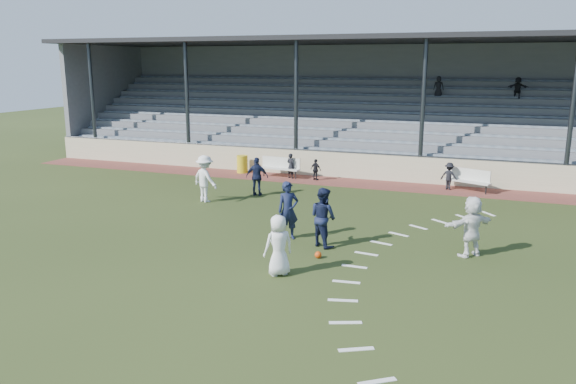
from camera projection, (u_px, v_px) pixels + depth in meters
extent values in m
plane|color=#2A3616|center=(258.00, 254.00, 16.12)|extent=(90.00, 90.00, 0.00)
cube|color=brown|center=(349.00, 183.00, 25.70)|extent=(34.00, 2.00, 0.02)
cube|color=beige|center=(355.00, 166.00, 26.52)|extent=(34.00, 0.18, 1.20)
cube|color=silver|center=(279.00, 169.00, 26.69)|extent=(2.03, 0.59, 0.06)
cube|color=silver|center=(281.00, 163.00, 26.83)|extent=(2.00, 0.26, 0.54)
cylinder|color=#313539|center=(264.00, 172.00, 27.11)|extent=(0.06, 0.06, 0.40)
cylinder|color=#313539|center=(296.00, 175.00, 26.38)|extent=(0.06, 0.06, 0.40)
cube|color=silver|center=(467.00, 181.00, 23.83)|extent=(2.00, 1.12, 0.06)
cube|color=silver|center=(468.00, 175.00, 23.98)|extent=(1.88, 0.81, 0.54)
cylinder|color=#313539|center=(448.00, 184.00, 24.45)|extent=(0.06, 0.06, 0.40)
cylinder|color=#313539|center=(486.00, 190.00, 23.33)|extent=(0.06, 0.06, 0.40)
cylinder|color=gold|center=(242.00, 164.00, 27.88)|extent=(0.54, 0.54, 0.86)
sphere|color=#C93E0B|center=(318.00, 255.00, 15.79)|extent=(0.20, 0.20, 0.20)
imported|color=white|center=(279.00, 245.00, 14.41)|extent=(0.91, 0.91, 1.60)
imported|color=#141B37|center=(288.00, 211.00, 17.34)|extent=(0.80, 0.75, 1.83)
imported|color=#141B37|center=(323.00, 217.00, 16.68)|extent=(1.09, 1.02, 1.79)
imported|color=white|center=(205.00, 179.00, 22.02)|extent=(1.36, 1.07, 1.85)
imported|color=#141B37|center=(257.00, 177.00, 23.11)|extent=(0.98, 0.54, 1.59)
imported|color=white|center=(472.00, 226.00, 15.81)|extent=(1.52, 1.50, 1.75)
imported|color=black|center=(291.00, 166.00, 26.51)|extent=(0.50, 0.41, 1.19)
imported|color=black|center=(316.00, 170.00, 26.09)|extent=(0.63, 0.43, 0.99)
imported|color=black|center=(449.00, 176.00, 24.15)|extent=(0.85, 0.62, 1.17)
cube|color=slate|center=(358.00, 164.00, 27.03)|extent=(34.00, 0.80, 1.20)
cube|color=slate|center=(358.00, 150.00, 26.97)|extent=(33.00, 0.28, 0.10)
cube|color=slate|center=(361.00, 157.00, 27.71)|extent=(34.00, 0.80, 1.60)
cube|color=slate|center=(362.00, 140.00, 27.61)|extent=(33.00, 0.28, 0.10)
cube|color=slate|center=(365.00, 151.00, 28.40)|extent=(34.00, 0.80, 2.00)
cube|color=slate|center=(366.00, 130.00, 28.25)|extent=(33.00, 0.28, 0.10)
cube|color=slate|center=(369.00, 145.00, 29.08)|extent=(34.00, 0.80, 2.40)
cube|color=slate|center=(370.00, 121.00, 28.89)|extent=(33.00, 0.28, 0.10)
cube|color=slate|center=(372.00, 139.00, 29.77)|extent=(34.00, 0.80, 2.80)
cube|color=slate|center=(373.00, 112.00, 29.53)|extent=(33.00, 0.28, 0.10)
cube|color=slate|center=(375.00, 134.00, 30.45)|extent=(34.00, 0.80, 3.20)
cube|color=slate|center=(377.00, 103.00, 30.17)|extent=(33.00, 0.28, 0.10)
cube|color=slate|center=(379.00, 129.00, 31.14)|extent=(34.00, 0.80, 3.60)
cube|color=slate|center=(380.00, 95.00, 30.81)|extent=(33.00, 0.28, 0.10)
cube|color=slate|center=(381.00, 123.00, 31.82)|extent=(34.00, 0.80, 4.00)
cube|color=slate|center=(383.00, 87.00, 31.45)|extent=(33.00, 0.28, 0.10)
cube|color=slate|center=(384.00, 119.00, 32.51)|extent=(34.00, 0.80, 4.40)
cube|color=slate|center=(386.00, 79.00, 32.09)|extent=(33.00, 0.28, 0.10)
cube|color=slate|center=(387.00, 101.00, 32.83)|extent=(34.00, 0.40, 6.40)
cube|color=slate|center=(110.00, 98.00, 35.28)|extent=(0.30, 7.80, 6.40)
cube|color=black|center=(375.00, 40.00, 28.53)|extent=(34.60, 9.00, 0.22)
cylinder|color=#313539|center=(93.00, 102.00, 31.13)|extent=(0.20, 0.20, 6.50)
cylinder|color=#313539|center=(187.00, 105.00, 29.08)|extent=(0.20, 0.20, 6.50)
cylinder|color=#313539|center=(296.00, 108.00, 27.04)|extent=(0.20, 0.20, 6.50)
cylinder|color=#313539|center=(423.00, 111.00, 25.00)|extent=(0.20, 0.20, 6.50)
cylinder|color=#313539|center=(572.00, 116.00, 22.95)|extent=(0.20, 0.20, 6.50)
cylinder|color=#313539|center=(355.00, 152.00, 26.38)|extent=(34.00, 0.05, 0.05)
imported|color=black|center=(439.00, 86.00, 29.59)|extent=(0.56, 0.39, 1.09)
imported|color=black|center=(518.00, 88.00, 28.27)|extent=(1.04, 0.53, 1.08)
cube|color=white|center=(488.00, 214.00, 20.43)|extent=(0.54, 0.61, 0.01)
cube|color=white|center=(463.00, 217.00, 19.99)|extent=(0.59, 0.56, 0.01)
cube|color=white|center=(440.00, 221.00, 19.43)|extent=(0.64, 0.51, 0.01)
cube|color=white|center=(418.00, 227.00, 18.76)|extent=(0.67, 0.44, 0.01)
cube|color=white|center=(399.00, 234.00, 17.98)|extent=(0.70, 0.37, 0.01)
cube|color=white|center=(381.00, 243.00, 17.11)|extent=(0.71, 0.29, 0.01)
cube|color=white|center=(366.00, 254.00, 16.16)|extent=(0.71, 0.21, 0.01)
cube|color=white|center=(354.00, 266.00, 15.14)|extent=(0.70, 0.12, 0.01)
cube|color=white|center=(346.00, 282.00, 14.08)|extent=(0.71, 0.21, 0.01)
cube|color=white|center=(343.00, 300.00, 12.99)|extent=(0.71, 0.29, 0.01)
cube|color=white|center=(346.00, 323.00, 11.88)|extent=(0.70, 0.37, 0.01)
cube|color=white|center=(356.00, 349.00, 10.77)|extent=(0.67, 0.44, 0.01)
cube|color=white|center=(377.00, 382.00, 9.68)|extent=(0.64, 0.51, 0.01)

